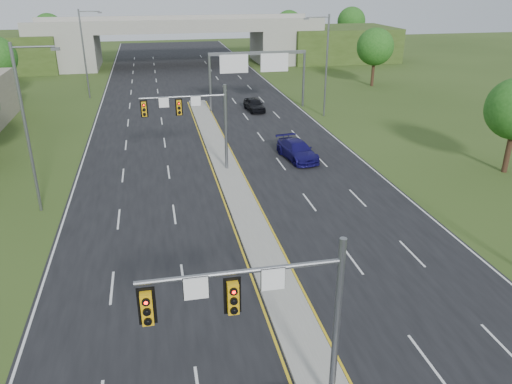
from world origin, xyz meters
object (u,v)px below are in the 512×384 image
object	(u,v)px
signal_mast_near	(273,309)
sign_gantry	(256,64)
car_far_b	(297,150)
car_far_c	(254,104)
overpass	(179,44)
signal_mast_far	(197,115)

from	to	relation	value
signal_mast_near	sign_gantry	xyz separation A→B (m)	(8.95, 44.99, 0.51)
signal_mast_near	car_far_b	xyz separation A→B (m)	(8.66, 26.53, -3.92)
car_far_c	overpass	bearing A→B (deg)	94.60
signal_mast_far	sign_gantry	world-z (taller)	signal_mast_far
signal_mast_near	car_far_c	distance (m)	44.96
overpass	car_far_b	bearing A→B (deg)	-83.19
overpass	car_far_b	distance (m)	54.00
overpass	car_far_b	size ratio (longest dim) A/B	14.77
sign_gantry	overpass	distance (m)	35.75
sign_gantry	overpass	bearing A→B (deg)	100.79
signal_mast_far	car_far_b	bearing A→B (deg)	10.02
car_far_c	car_far_b	bearing A→B (deg)	-94.52
sign_gantry	overpass	world-z (taller)	overpass
car_far_c	signal_mast_far	bearing A→B (deg)	-119.18
car_far_b	sign_gantry	bearing A→B (deg)	80.45
car_far_b	car_far_c	world-z (taller)	car_far_b
car_far_c	signal_mast_near	bearing A→B (deg)	-106.04
sign_gantry	car_far_b	size ratio (longest dim) A/B	2.14
overpass	car_far_c	world-z (taller)	overpass
overpass	car_far_c	xyz separation A→B (m)	(6.20, -36.09, -2.78)
signal_mast_near	car_far_b	size ratio (longest dim) A/B	1.29
signal_mast_near	car_far_b	distance (m)	28.18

